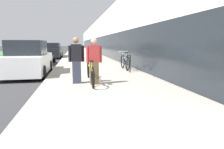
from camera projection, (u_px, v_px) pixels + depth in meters
name	position (u px, v px, depth m)	size (l,w,h in m)	color
sidewalk_slab	(82.00, 54.00, 26.44)	(4.41, 70.00, 0.14)	gray
storefront_facade	(121.00, 38.00, 35.18)	(10.01, 70.00, 4.77)	silver
tandem_bicycle	(90.00, 72.00, 7.13)	(0.52, 2.69, 0.85)	black
person_rider	(94.00, 61.00, 6.74)	(0.53, 0.21, 1.57)	brown
person_bystander	(76.00, 60.00, 6.90)	(0.54, 0.21, 1.60)	#33384C
bike_rack_hoop	(129.00, 61.00, 9.79)	(0.05, 0.60, 0.84)	black
cruiser_bike_nearest	(125.00, 62.00, 10.66)	(0.52, 1.78, 0.96)	black
parked_sedan_curbside	(28.00, 60.00, 9.56)	(1.87, 4.19, 1.66)	white
vintage_roadster_curbside	(42.00, 58.00, 14.58)	(1.72, 4.33, 1.09)	navy
parked_sedan_far	(53.00, 51.00, 20.84)	(1.80, 4.61, 1.58)	black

